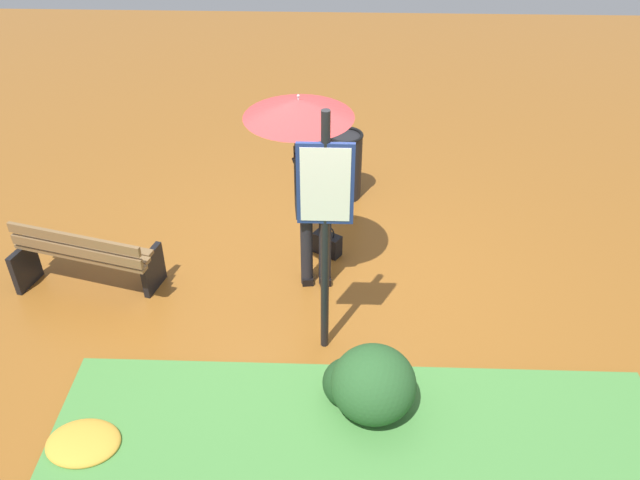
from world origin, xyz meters
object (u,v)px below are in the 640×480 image
(handbag, at_px, (327,244))
(park_bench, at_px, (84,256))
(info_sign_post, at_px, (325,212))
(person_with_umbrella, at_px, (306,147))
(trash_bin, at_px, (345,165))

(handbag, height_order, park_bench, park_bench)
(info_sign_post, bearing_deg, person_with_umbrella, -77.60)
(person_with_umbrella, xyz_separation_m, handbag, (-0.18, -0.51, -1.42))
(info_sign_post, relative_size, handbag, 6.22)
(handbag, xyz_separation_m, trash_bin, (-0.18, -1.18, 0.29))
(handbag, xyz_separation_m, park_bench, (2.35, 0.67, 0.28))
(person_with_umbrella, bearing_deg, handbag, -109.36)
(park_bench, xyz_separation_m, trash_bin, (-2.52, -1.85, 0.02))
(person_with_umbrella, relative_size, trash_bin, 2.45)
(handbag, relative_size, park_bench, 0.26)
(person_with_umbrella, distance_m, info_sign_post, 0.90)
(handbag, bearing_deg, info_sign_post, 90.51)
(person_with_umbrella, height_order, handbag, person_with_umbrella)
(person_with_umbrella, xyz_separation_m, info_sign_post, (-0.19, 0.88, -0.11))
(park_bench, height_order, trash_bin, trash_bin)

